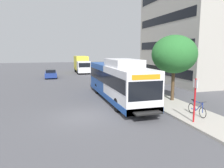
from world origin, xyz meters
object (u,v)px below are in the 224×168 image
parked_car_far_lane (51,74)px  box_truck_background (82,64)px  street_tree_near_stop (174,54)px  bicycle_parked (197,109)px  bus_stop_sign_pole (195,97)px  transit_bus (118,81)px

parked_car_far_lane → box_truck_background: size_ratio=0.64×
street_tree_near_stop → box_truck_background: (-4.01, 25.94, -2.28)m
bicycle_parked → box_truck_background: size_ratio=0.25×
box_truck_background → bus_stop_sign_pole: bearing=-86.1°
parked_car_far_lane → box_truck_background: (5.90, 6.28, 1.08)m
transit_bus → parked_car_far_lane: size_ratio=2.72×
box_truck_background → bicycle_parked: bearing=-84.1°
bus_stop_sign_pole → box_truck_background: size_ratio=0.37×
parked_car_far_lane → transit_bus: bearing=-72.5°
transit_bus → parked_car_far_lane: bearing=107.5°
bicycle_parked → street_tree_near_stop: 5.57m
street_tree_near_stop → parked_car_far_lane: 22.27m
bus_stop_sign_pole → street_tree_near_stop: street_tree_near_stop is taller
bus_stop_sign_pole → box_truck_background: (-2.12, 31.25, 0.09)m
bus_stop_sign_pole → street_tree_near_stop: size_ratio=0.48×
bicycle_parked → street_tree_near_stop: size_ratio=0.32×
box_truck_background → transit_bus: bearing=-90.7°
bicycle_parked → box_truck_background: 30.41m
street_tree_near_stop → parked_car_far_lane: street_tree_near_stop is taller
parked_car_far_lane → street_tree_near_stop: bearing=-63.3°
transit_bus → street_tree_near_stop: bearing=-24.0°
transit_bus → bicycle_parked: (3.44, -6.20, -1.14)m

